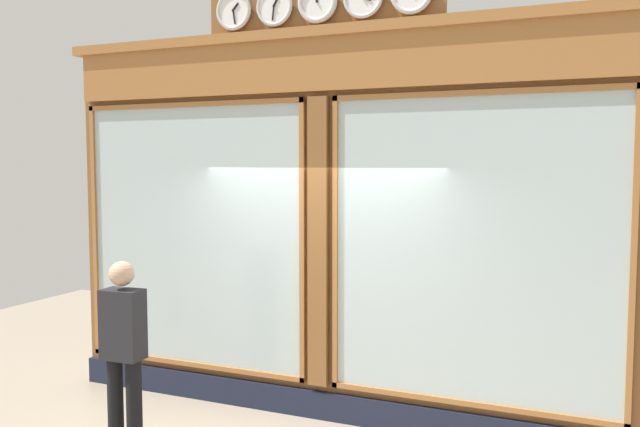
{
  "coord_description": "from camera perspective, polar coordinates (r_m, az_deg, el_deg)",
  "views": [
    {
      "loc": [
        -2.47,
        5.83,
        2.54
      ],
      "look_at": [
        0.0,
        0.0,
        2.05
      ],
      "focal_mm": 36.55,
      "sensor_mm": 36.0,
      "label": 1
    }
  ],
  "objects": [
    {
      "name": "pedestrian",
      "position": [
        6.1,
        -16.83,
        -11.09
      ],
      "size": [
        0.37,
        0.24,
        1.69
      ],
      "color": "black",
      "rests_on": "ground_plane"
    },
    {
      "name": "shop_facade",
      "position": [
        6.48,
        0.44,
        -0.81
      ],
      "size": [
        5.92,
        0.42,
        4.36
      ],
      "color": "brown",
      "rests_on": "ground_plane"
    }
  ]
}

